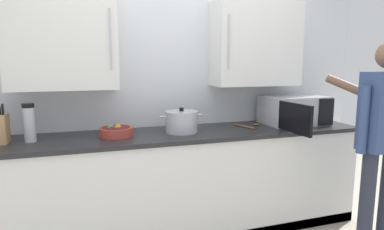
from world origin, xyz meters
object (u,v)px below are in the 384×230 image
Objects in this scene: microwave_oven at (292,110)px; person_figure at (382,131)px; thermos_flask at (29,123)px; wooden_spoon at (250,125)px; fruit_bowl at (116,131)px; stock_pot at (182,122)px.

person_figure is at bearing -71.88° from microwave_oven.
microwave_oven is at bearing 108.12° from person_figure.
thermos_flask reaches higher than wooden_spoon.
wooden_spoon is 0.15× the size of person_figure.
stock_pot is at bearing -1.51° from fruit_bowl.
fruit_bowl is 1.07× the size of wooden_spoon.
wooden_spoon is at bearing 1.31° from thermos_flask.
thermos_flask is at bearing -179.34° from microwave_oven.
wooden_spoon is (1.84, 0.04, -0.14)m from thermos_flask.
stock_pot is (1.16, -0.01, -0.05)m from thermos_flask.
stock_pot reaches higher than wooden_spoon.
microwave_oven is 2.21× the size of stock_pot.
fruit_bowl is at bearing -179.24° from microwave_oven.
stock_pot is at bearing 151.41° from person_figure.
person_figure is at bearing -49.10° from wooden_spoon.
microwave_oven reaches higher than fruit_bowl.
stock_pot is 0.23× the size of person_figure.
person_figure is (1.90, -0.76, 0.03)m from fruit_bowl.
microwave_oven is 0.50× the size of person_figure.
microwave_oven is 1.65m from fruit_bowl.
thermos_flask is 0.63m from fruit_bowl.
person_figure is (2.52, -0.75, -0.07)m from thermos_flask.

